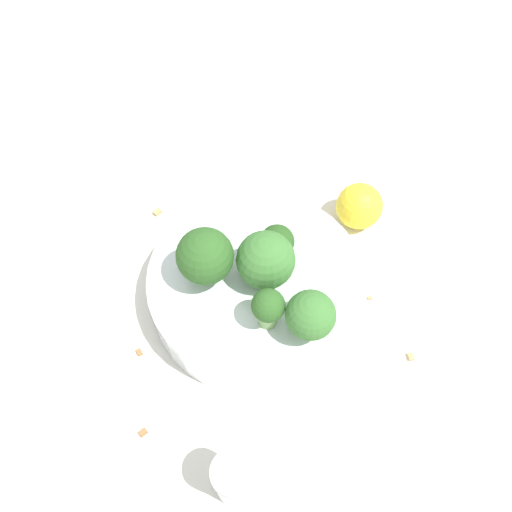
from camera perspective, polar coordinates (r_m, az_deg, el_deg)
name	(u,v)px	position (r m, az deg, el deg)	size (l,w,h in m)	color
ground_plane	(256,297)	(0.57, 0.00, -4.65)	(3.00, 3.00, 0.00)	silver
bowl	(256,286)	(0.54, 0.00, -3.42)	(0.23, 0.23, 0.05)	silver
broccoli_floret_0	(265,262)	(0.49, 1.05, -0.70)	(0.06, 0.06, 0.06)	#8EB770
broccoli_floret_1	(310,316)	(0.47, 6.24, -6.79)	(0.05, 0.05, 0.06)	#84AD66
broccoli_floret_2	(268,308)	(0.47, 1.39, -5.91)	(0.03, 0.03, 0.05)	#84AD66
broccoli_floret_3	(277,242)	(0.51, 2.41, 1.56)	(0.04, 0.04, 0.05)	#84AD66
broccoli_floret_4	(205,256)	(0.49, -5.85, -0.04)	(0.06, 0.06, 0.07)	#84AD66
pepper_shaker	(233,479)	(0.47, -2.61, -24.11)	(0.04, 0.04, 0.07)	silver
lemon_wedge	(359,206)	(0.62, 11.72, 5.60)	(0.06, 0.06, 0.06)	yellow
almond_crumb_0	(143,432)	(0.52, -12.82, -19.03)	(0.01, 0.01, 0.01)	olive
almond_crumb_1	(157,211)	(0.64, -11.24, 5.07)	(0.01, 0.01, 0.01)	tan
almond_crumb_2	(370,297)	(0.58, 12.89, -4.64)	(0.01, 0.00, 0.01)	#AD7F4C
almond_crumb_3	(411,356)	(0.55, 17.30, -10.87)	(0.01, 0.01, 0.01)	tan
almond_crumb_4	(139,352)	(0.55, -13.23, -10.59)	(0.01, 0.01, 0.01)	olive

